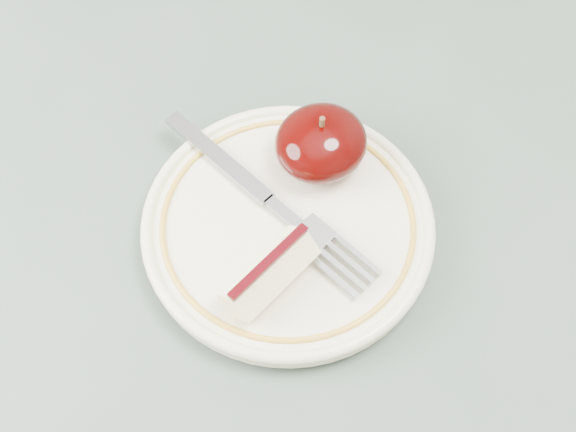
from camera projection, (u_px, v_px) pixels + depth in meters
table at (220, 372)px, 0.62m from camera, size 0.90×0.90×0.75m
plate at (288, 226)px, 0.56m from camera, size 0.21×0.21×0.02m
apple_half at (321, 143)px, 0.57m from camera, size 0.07×0.06×0.05m
apple_wedge at (269, 272)px, 0.52m from camera, size 0.07×0.04×0.03m
fork at (270, 201)px, 0.56m from camera, size 0.04×0.20×0.00m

